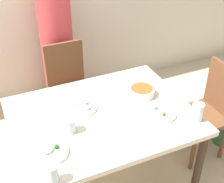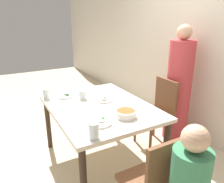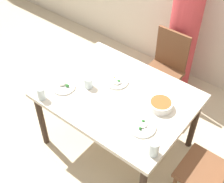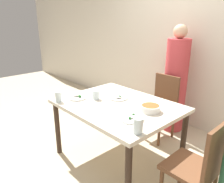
{
  "view_description": "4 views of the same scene",
  "coord_description": "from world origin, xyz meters",
  "px_view_note": "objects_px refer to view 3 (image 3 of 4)",
  "views": [
    {
      "loc": [
        -0.67,
        -1.67,
        2.14
      ],
      "look_at": [
        0.1,
        0.04,
        0.87
      ],
      "focal_mm": 50.0,
      "sensor_mm": 36.0,
      "label": 1
    },
    {
      "loc": [
        1.99,
        -0.95,
        1.65
      ],
      "look_at": [
        0.14,
        0.08,
        0.91
      ],
      "focal_mm": 35.0,
      "sensor_mm": 36.0,
      "label": 2
    },
    {
      "loc": [
        1.18,
        -1.58,
        2.68
      ],
      "look_at": [
        -0.03,
        -0.05,
        0.77
      ],
      "focal_mm": 50.0,
      "sensor_mm": 36.0,
      "label": 3
    },
    {
      "loc": [
        1.62,
        -1.58,
        1.63
      ],
      "look_at": [
        -0.0,
        -0.08,
        0.88
      ],
      "focal_mm": 35.0,
      "sensor_mm": 36.0,
      "label": 4
    }
  ],
  "objects_px": {
    "chair_adult_spot": "(164,68)",
    "person_adult": "(183,36)",
    "glass_water_tall": "(41,93)",
    "bowl_curry": "(161,105)",
    "chair_child_spot": "(214,172)",
    "plate_rice_adult": "(116,81)"
  },
  "relations": [
    {
      "from": "chair_adult_spot",
      "to": "person_adult",
      "type": "relative_size",
      "value": 0.57
    },
    {
      "from": "chair_adult_spot",
      "to": "glass_water_tall",
      "type": "distance_m",
      "value": 1.43
    },
    {
      "from": "bowl_curry",
      "to": "glass_water_tall",
      "type": "distance_m",
      "value": 1.03
    },
    {
      "from": "chair_child_spot",
      "to": "glass_water_tall",
      "type": "relative_size",
      "value": 7.29
    },
    {
      "from": "chair_adult_spot",
      "to": "chair_child_spot",
      "type": "bearing_deg",
      "value": -41.18
    },
    {
      "from": "chair_child_spot",
      "to": "person_adult",
      "type": "height_order",
      "value": "person_adult"
    },
    {
      "from": "bowl_curry",
      "to": "glass_water_tall",
      "type": "height_order",
      "value": "glass_water_tall"
    },
    {
      "from": "person_adult",
      "to": "plate_rice_adult",
      "type": "height_order",
      "value": "person_adult"
    },
    {
      "from": "plate_rice_adult",
      "to": "chair_child_spot",
      "type": "bearing_deg",
      "value": -7.39
    },
    {
      "from": "person_adult",
      "to": "bowl_curry",
      "type": "xyz_separation_m",
      "value": [
        0.38,
        -1.08,
        0.04
      ]
    },
    {
      "from": "chair_child_spot",
      "to": "bowl_curry",
      "type": "distance_m",
      "value": 0.69
    },
    {
      "from": "person_adult",
      "to": "plate_rice_adult",
      "type": "distance_m",
      "value": 1.07
    },
    {
      "from": "bowl_curry",
      "to": "glass_water_tall",
      "type": "relative_size",
      "value": 1.67
    },
    {
      "from": "chair_adult_spot",
      "to": "glass_water_tall",
      "type": "relative_size",
      "value": 7.29
    },
    {
      "from": "chair_adult_spot",
      "to": "glass_water_tall",
      "type": "bearing_deg",
      "value": -110.62
    },
    {
      "from": "chair_adult_spot",
      "to": "chair_child_spot",
      "type": "xyz_separation_m",
      "value": [
        1.0,
        -0.87,
        0.0
      ]
    },
    {
      "from": "chair_adult_spot",
      "to": "glass_water_tall",
      "type": "height_order",
      "value": "chair_adult_spot"
    },
    {
      "from": "chair_adult_spot",
      "to": "person_adult",
      "type": "xyz_separation_m",
      "value": [
        0.0,
        0.33,
        0.24
      ]
    },
    {
      "from": "chair_child_spot",
      "to": "glass_water_tall",
      "type": "bearing_deg",
      "value": -73.9
    },
    {
      "from": "chair_child_spot",
      "to": "plate_rice_adult",
      "type": "xyz_separation_m",
      "value": [
        -1.11,
        0.14,
        0.26
      ]
    },
    {
      "from": "plate_rice_adult",
      "to": "glass_water_tall",
      "type": "xyz_separation_m",
      "value": [
        -0.38,
        -0.57,
        0.05
      ]
    },
    {
      "from": "chair_adult_spot",
      "to": "bowl_curry",
      "type": "xyz_separation_m",
      "value": [
        0.38,
        -0.75,
        0.29
      ]
    }
  ]
}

